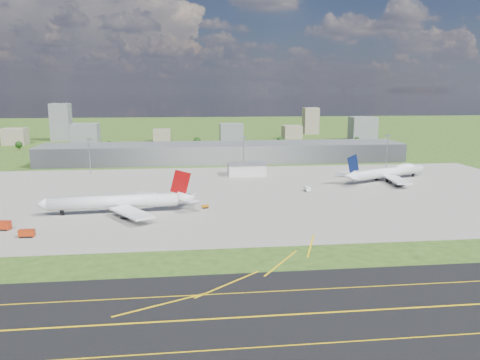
{
  "coord_description": "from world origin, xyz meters",
  "views": [
    {
      "loc": [
        -32.2,
        -223.12,
        58.65
      ],
      "look_at": [
        -2.08,
        34.99,
        9.0
      ],
      "focal_mm": 35.0,
      "sensor_mm": 36.0,
      "label": 1
    }
  ],
  "objects": [
    {
      "name": "bldg_c",
      "position": [
        20.0,
        310.0,
        11.0
      ],
      "size": [
        26.0,
        20.0,
        22.0
      ],
      "primitive_type": "cube",
      "color": "slate",
      "rests_on": "ground"
    },
    {
      "name": "tug_yellow",
      "position": [
        -23.09,
        7.49,
        0.89
      ],
      "size": [
        3.74,
        2.71,
        1.7
      ],
      "rotation": [
        0.0,
        0.0,
        0.25
      ],
      "color": "#C36E0B",
      "rests_on": "ground"
    },
    {
      "name": "bldg_e",
      "position": [
        180.0,
        320.0,
        14.0
      ],
      "size": [
        30.0,
        22.0,
        28.0
      ],
      "primitive_type": "cube",
      "color": "slate",
      "rests_on": "ground"
    },
    {
      "name": "apron",
      "position": [
        10.0,
        40.0,
        0.04
      ],
      "size": [
        360.0,
        190.0,
        0.08
      ],
      "primitive_type": "cube",
      "color": "gray",
      "rests_on": "ground"
    },
    {
      "name": "tree_far_e",
      "position": [
        160.0,
        285.0,
        4.53
      ],
      "size": [
        6.3,
        6.3,
        7.7
      ],
      "color": "#382314",
      "rests_on": "ground"
    },
    {
      "name": "bldg_w",
      "position": [
        -140.0,
        300.0,
        12.0
      ],
      "size": [
        28.0,
        22.0,
        24.0
      ],
      "primitive_type": "cube",
      "color": "slate",
      "rests_on": "ground"
    },
    {
      "name": "crash_tender",
      "position": [
        -97.19,
        -32.01,
        1.61
      ],
      "size": [
        6.22,
        2.95,
        3.22
      ],
      "rotation": [
        0.0,
        0.0,
        -0.03
      ],
      "color": "#A62D0B",
      "rests_on": "ground"
    },
    {
      "name": "tree_e",
      "position": [
        70.0,
        275.0,
        5.51
      ],
      "size": [
        7.65,
        7.65,
        9.35
      ],
      "color": "#382314",
      "rests_on": "ground"
    },
    {
      "name": "bldg_far_w",
      "position": [
        -220.0,
        320.0,
        9.0
      ],
      "size": [
        24.0,
        20.0,
        18.0
      ],
      "primitive_type": "cube",
      "color": "gray",
      "rests_on": "ground"
    },
    {
      "name": "bldg_tall_w",
      "position": [
        -180.0,
        360.0,
        22.0
      ],
      "size": [
        22.0,
        20.0,
        44.0
      ],
      "primitive_type": "cube",
      "color": "slate",
      "rests_on": "ground"
    },
    {
      "name": "bldg_tall_e",
      "position": [
        140.0,
        410.0,
        18.0
      ],
      "size": [
        20.0,
        18.0,
        36.0
      ],
      "primitive_type": "cube",
      "color": "gray",
      "rests_on": "ground"
    },
    {
      "name": "bldg_cw",
      "position": [
        -60.0,
        340.0,
        7.0
      ],
      "size": [
        20.0,
        18.0,
        14.0
      ],
      "primitive_type": "cube",
      "color": "gray",
      "rests_on": "ground"
    },
    {
      "name": "van_white_far",
      "position": [
        100.71,
        57.37,
        1.21
      ],
      "size": [
        4.96,
        4.47,
        2.39
      ],
      "rotation": [
        0.0,
        0.0,
        0.64
      ],
      "color": "silver",
      "rests_on": "ground"
    },
    {
      "name": "mast_east",
      "position": [
        120.0,
        115.0,
        17.71
      ],
      "size": [
        3.5,
        2.0,
        25.9
      ],
      "color": "gray",
      "rests_on": "ground"
    },
    {
      "name": "ops_building",
      "position": [
        10.0,
        100.0,
        4.0
      ],
      "size": [
        26.0,
        16.0,
        8.0
      ],
      "primitive_type": "cube",
      "color": "silver",
      "rests_on": "ground"
    },
    {
      "name": "van_white_near",
      "position": [
        38.69,
        41.19,
        1.43
      ],
      "size": [
        3.09,
        5.88,
        2.84
      ],
      "rotation": [
        0.0,
        0.0,
        1.67
      ],
      "color": "white",
      "rests_on": "ground"
    },
    {
      "name": "mast_west",
      "position": [
        -100.0,
        115.0,
        17.71
      ],
      "size": [
        3.5,
        2.0,
        25.9
      ],
      "color": "gray",
      "rests_on": "ground"
    },
    {
      "name": "fire_truck",
      "position": [
        -111.98,
        -19.97,
        1.94
      ],
      "size": [
        9.35,
        4.92,
        3.9
      ],
      "rotation": [
        0.0,
        0.0,
        -0.19
      ],
      "color": "#B72B0D",
      "rests_on": "ground"
    },
    {
      "name": "bldg_ce",
      "position": [
        100.0,
        350.0,
        8.0
      ],
      "size": [
        22.0,
        24.0,
        16.0
      ],
      "primitive_type": "cube",
      "color": "gray",
      "rests_on": "ground"
    },
    {
      "name": "mast_center",
      "position": [
        10.0,
        115.0,
        17.71
      ],
      "size": [
        3.5,
        2.0,
        25.9
      ],
      "color": "gray",
      "rests_on": "ground"
    },
    {
      "name": "taxiway",
      "position": [
        0.0,
        -110.0,
        0.03
      ],
      "size": [
        1400.0,
        60.0,
        0.06
      ],
      "primitive_type": "cube",
      "color": "black",
      "rests_on": "ground"
    },
    {
      "name": "ground",
      "position": [
        0.0,
        150.0,
        0.0
      ],
      "size": [
        1400.0,
        1400.0,
        0.0
      ],
      "primitive_type": "plane",
      "color": "#294816",
      "rests_on": "ground"
    },
    {
      "name": "airliner_blue_quad",
      "position": [
        101.29,
        69.26,
        5.45
      ],
      "size": [
        70.77,
        53.68,
        19.62
      ],
      "rotation": [
        0.0,
        0.0,
        0.43
      ],
      "color": "white",
      "rests_on": "ground"
    },
    {
      "name": "terminal",
      "position": [
        0.0,
        165.0,
        7.5
      ],
      "size": [
        300.0,
        42.0,
        15.0
      ],
      "primitive_type": "cube",
      "color": "slate",
      "rests_on": "ground"
    },
    {
      "name": "tree_w",
      "position": [
        -110.0,
        265.0,
        4.86
      ],
      "size": [
        6.75,
        6.75,
        8.25
      ],
      "color": "#382314",
      "rests_on": "ground"
    },
    {
      "name": "tree_far_w",
      "position": [
        -200.0,
        270.0,
        5.18
      ],
      "size": [
        7.2,
        7.2,
        8.8
      ],
      "color": "#382314",
      "rests_on": "ground"
    },
    {
      "name": "tree_c",
      "position": [
        -20.0,
        280.0,
        5.84
      ],
      "size": [
        8.1,
        8.1,
        9.9
      ],
      "color": "#382314",
      "rests_on": "ground"
    },
    {
      "name": "airliner_red_twin",
      "position": [
        -64.51,
        3.14,
        5.51
      ],
      "size": [
        75.37,
        58.67,
        20.68
      ],
      "rotation": [
        0.0,
        0.0,
        3.2
      ],
      "color": "white",
      "rests_on": "ground"
    }
  ]
}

